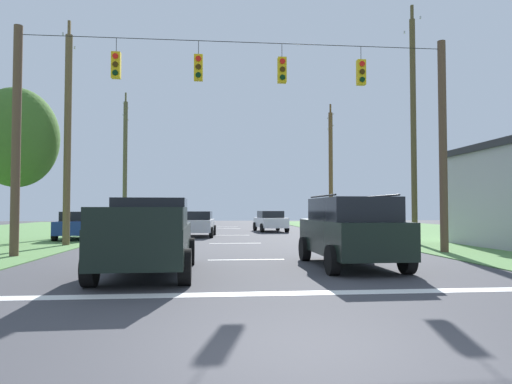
{
  "coord_description": "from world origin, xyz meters",
  "views": [
    {
      "loc": [
        -1.1,
        -5.0,
        1.66
      ],
      "look_at": [
        0.37,
        10.4,
        2.24
      ],
      "focal_mm": 31.9,
      "sensor_mm": 36.0,
      "label": 1
    }
  ],
  "objects_px": {
    "utility_pole_far_left": "(125,163)",
    "tree_roadside_right": "(17,138)",
    "pickup_truck": "(149,236)",
    "utility_pole_mid_right": "(413,126)",
    "utility_pole_far_right": "(331,168)",
    "utility_pole_mid_left": "(68,136)",
    "distant_car_oncoming": "(79,225)",
    "distant_car_far_parked": "(198,223)",
    "overhead_signal_span": "(239,130)",
    "distant_car_crossing_white": "(270,221)",
    "suv_black": "(350,230)"
  },
  "relations": [
    {
      "from": "utility_pole_far_left",
      "to": "tree_roadside_right",
      "type": "xyz_separation_m",
      "value": [
        -2.49,
        -12.97,
        -0.19
      ]
    },
    {
      "from": "pickup_truck",
      "to": "utility_pole_mid_right",
      "type": "distance_m",
      "value": 14.97
    },
    {
      "from": "utility_pole_far_right",
      "to": "utility_pole_far_left",
      "type": "xyz_separation_m",
      "value": [
        -15.89,
        -0.27,
        0.26
      ]
    },
    {
      "from": "utility_pole_mid_left",
      "to": "utility_pole_far_right",
      "type": "bearing_deg",
      "value": 40.61
    },
    {
      "from": "distant_car_oncoming",
      "to": "utility_pole_mid_left",
      "type": "xyz_separation_m",
      "value": [
        0.61,
        -4.17,
        4.21
      ]
    },
    {
      "from": "distant_car_far_parked",
      "to": "utility_pole_mid_left",
      "type": "relative_size",
      "value": 0.42
    },
    {
      "from": "overhead_signal_span",
      "to": "utility_pole_mid_left",
      "type": "relative_size",
      "value": 1.54
    },
    {
      "from": "distant_car_crossing_white",
      "to": "utility_pole_mid_left",
      "type": "distance_m",
      "value": 16.8
    },
    {
      "from": "overhead_signal_span",
      "to": "distant_car_crossing_white",
      "type": "height_order",
      "value": "overhead_signal_span"
    },
    {
      "from": "suv_black",
      "to": "utility_pole_mid_left",
      "type": "relative_size",
      "value": 0.46
    },
    {
      "from": "utility_pole_far_right",
      "to": "overhead_signal_span",
      "type": "bearing_deg",
      "value": -114.18
    },
    {
      "from": "pickup_truck",
      "to": "distant_car_crossing_white",
      "type": "xyz_separation_m",
      "value": [
        5.91,
        21.55,
        -0.18
      ]
    },
    {
      "from": "distant_car_crossing_white",
      "to": "utility_pole_mid_right",
      "type": "xyz_separation_m",
      "value": [
        5.28,
        -12.76,
        4.82
      ]
    },
    {
      "from": "distant_car_crossing_white",
      "to": "distant_car_far_parked",
      "type": "xyz_separation_m",
      "value": [
        -5.16,
        -5.69,
        0.0
      ]
    },
    {
      "from": "pickup_truck",
      "to": "distant_car_far_parked",
      "type": "xyz_separation_m",
      "value": [
        0.75,
        15.87,
        -0.18
      ]
    },
    {
      "from": "utility_pole_far_right",
      "to": "distant_car_oncoming",
      "type": "bearing_deg",
      "value": -150.13
    },
    {
      "from": "distant_car_far_parked",
      "to": "tree_roadside_right",
      "type": "distance_m",
      "value": 10.93
    },
    {
      "from": "distant_car_oncoming",
      "to": "utility_pole_mid_left",
      "type": "relative_size",
      "value": 0.43
    },
    {
      "from": "suv_black",
      "to": "distant_car_far_parked",
      "type": "height_order",
      "value": "suv_black"
    },
    {
      "from": "utility_pole_far_right",
      "to": "utility_pole_mid_right",
      "type": "bearing_deg",
      "value": -89.06
    },
    {
      "from": "utility_pole_far_left",
      "to": "tree_roadside_right",
      "type": "distance_m",
      "value": 13.21
    },
    {
      "from": "utility_pole_mid_right",
      "to": "utility_pole_mid_left",
      "type": "bearing_deg",
      "value": 177.5
    },
    {
      "from": "suv_black",
      "to": "utility_pole_mid_right",
      "type": "bearing_deg",
      "value": 54.85
    },
    {
      "from": "utility_pole_far_left",
      "to": "distant_car_oncoming",
      "type": "bearing_deg",
      "value": -94.17
    },
    {
      "from": "utility_pole_far_right",
      "to": "distant_car_far_parked",
      "type": "bearing_deg",
      "value": -144.34
    },
    {
      "from": "distant_car_crossing_white",
      "to": "utility_pole_far_left",
      "type": "relative_size",
      "value": 0.42
    },
    {
      "from": "pickup_truck",
      "to": "suv_black",
      "type": "height_order",
      "value": "suv_black"
    },
    {
      "from": "suv_black",
      "to": "utility_pole_mid_left",
      "type": "distance_m",
      "value": 14.24
    },
    {
      "from": "utility_pole_mid_left",
      "to": "suv_black",
      "type": "bearing_deg",
      "value": -39.2
    },
    {
      "from": "pickup_truck",
      "to": "distant_car_oncoming",
      "type": "xyz_separation_m",
      "value": [
        -5.62,
        13.67,
        -0.18
      ]
    },
    {
      "from": "distant_car_crossing_white",
      "to": "utility_pole_mid_left",
      "type": "height_order",
      "value": "utility_pole_mid_left"
    },
    {
      "from": "distant_car_crossing_white",
      "to": "utility_pole_far_left",
      "type": "bearing_deg",
      "value": 172.84
    },
    {
      "from": "overhead_signal_span",
      "to": "distant_car_oncoming",
      "type": "xyz_separation_m",
      "value": [
        -8.23,
        9.06,
        -3.79
      ]
    },
    {
      "from": "overhead_signal_span",
      "to": "utility_pole_far_right",
      "type": "xyz_separation_m",
      "value": [
        8.34,
        18.58,
        0.32
      ]
    },
    {
      "from": "overhead_signal_span",
      "to": "utility_pole_mid_left",
      "type": "bearing_deg",
      "value": 147.27
    },
    {
      "from": "overhead_signal_span",
      "to": "tree_roadside_right",
      "type": "relative_size",
      "value": 2.19
    },
    {
      "from": "distant_car_far_parked",
      "to": "utility_pole_mid_right",
      "type": "distance_m",
      "value": 13.5
    },
    {
      "from": "distant_car_crossing_white",
      "to": "distant_car_far_parked",
      "type": "bearing_deg",
      "value": -132.22
    },
    {
      "from": "distant_car_crossing_white",
      "to": "utility_pole_mid_right",
      "type": "distance_m",
      "value": 14.62
    },
    {
      "from": "pickup_truck",
      "to": "utility_pole_mid_right",
      "type": "bearing_deg",
      "value": 38.18
    },
    {
      "from": "utility_pole_far_left",
      "to": "pickup_truck",
      "type": "bearing_deg",
      "value": -77.83
    },
    {
      "from": "utility_pole_far_left",
      "to": "suv_black",
      "type": "bearing_deg",
      "value": -64.47
    },
    {
      "from": "overhead_signal_span",
      "to": "tree_roadside_right",
      "type": "xyz_separation_m",
      "value": [
        -10.04,
        5.34,
        0.39
      ]
    },
    {
      "from": "distant_car_far_parked",
      "to": "utility_pole_mid_left",
      "type": "distance_m",
      "value": 9.56
    },
    {
      "from": "utility_pole_mid_right",
      "to": "tree_roadside_right",
      "type": "bearing_deg",
      "value": 176.47
    },
    {
      "from": "overhead_signal_span",
      "to": "distant_car_far_parked",
      "type": "xyz_separation_m",
      "value": [
        -1.86,
        11.26,
        -3.79
      ]
    },
    {
      "from": "distant_car_far_parked",
      "to": "distant_car_oncoming",
      "type": "bearing_deg",
      "value": -160.98
    },
    {
      "from": "overhead_signal_span",
      "to": "distant_car_crossing_white",
      "type": "bearing_deg",
      "value": 78.98
    },
    {
      "from": "distant_car_oncoming",
      "to": "utility_pole_far_right",
      "type": "height_order",
      "value": "utility_pole_far_right"
    },
    {
      "from": "distant_car_far_parked",
      "to": "tree_roadside_right",
      "type": "height_order",
      "value": "tree_roadside_right"
    }
  ]
}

